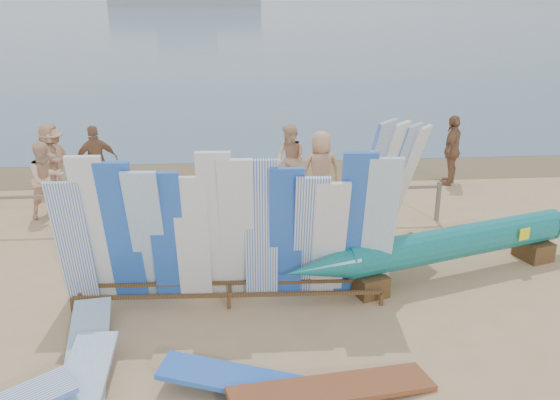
{
  "coord_description": "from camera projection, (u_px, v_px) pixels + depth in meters",
  "views": [
    {
      "loc": [
        1.53,
        -9.04,
        4.91
      ],
      "look_at": [
        2.37,
        1.68,
        1.06
      ],
      "focal_mm": 38.0,
      "sensor_mm": 36.0,
      "label": 1
    }
  ],
  "objects": [
    {
      "name": "ground",
      "position": [
        148.0,
        296.0,
        10.03
      ],
      "size": [
        160.0,
        160.0,
        0.0
      ],
      "primitive_type": "plane",
      "color": "tan",
      "rests_on": "ground"
    },
    {
      "name": "ocean",
      "position": [
        224.0,
        12.0,
        130.16
      ],
      "size": [
        320.0,
        240.0,
        0.02
      ],
      "primitive_type": "cube",
      "color": "#415C75",
      "rests_on": "ground"
    },
    {
      "name": "wet_sand_strip",
      "position": [
        181.0,
        172.0,
        16.79
      ],
      "size": [
        40.0,
        2.6,
        0.01
      ],
      "primitive_type": "cube",
      "color": "brown",
      "rests_on": "ground"
    },
    {
      "name": "fence",
      "position": [
        164.0,
        201.0,
        12.63
      ],
      "size": [
        12.08,
        0.08,
        0.9
      ],
      "color": "#7A6C5C",
      "rests_on": "ground"
    },
    {
      "name": "main_surfboard_rack",
      "position": [
        228.0,
        235.0,
        9.43
      ],
      "size": [
        5.41,
        0.91,
        2.68
      ],
      "rotation": [
        0.0,
        0.0,
        -0.04
      ],
      "color": "brown",
      "rests_on": "ground"
    },
    {
      "name": "side_surfboard_rack",
      "position": [
        379.0,
        197.0,
        10.92
      ],
      "size": [
        2.18,
        2.29,
        2.84
      ],
      "rotation": [
        0.0,
        0.0,
        0.83
      ],
      "color": "brown",
      "rests_on": "ground"
    },
    {
      "name": "outrigger_canoe",
      "position": [
        458.0,
        244.0,
        10.58
      ],
      "size": [
        6.53,
        2.58,
        0.95
      ],
      "rotation": [
        0.0,
        0.0,
        0.31
      ],
      "color": "brown",
      "rests_on": "ground"
    },
    {
      "name": "vendor_table",
      "position": [
        274.0,
        243.0,
        11.15
      ],
      "size": [
        1.06,
        0.92,
        1.18
      ],
      "rotation": [
        0.0,
        0.0,
        -0.39
      ],
      "color": "brown",
      "rests_on": "ground"
    },
    {
      "name": "flat_board_a",
      "position": [
        88.0,
        363.0,
        8.24
      ],
      "size": [
        0.94,
        2.75,
        0.28
      ],
      "primitive_type": "cube",
      "rotation": [
        0.08,
        0.0,
        0.14
      ],
      "color": "#8EBBE3",
      "rests_on": "ground"
    },
    {
      "name": "flat_board_d",
      "position": [
        263.0,
        394.0,
        7.59
      ],
      "size": [
        2.75,
        1.23,
        0.32
      ],
      "primitive_type": "cube",
      "rotation": [
        0.09,
        0.0,
        1.31
      ],
      "color": "blue",
      "rests_on": "ground"
    },
    {
      "name": "flat_board_c",
      "position": [
        334.0,
        400.0,
        7.49
      ],
      "size": [
        2.75,
        1.22,
        0.33
      ],
      "primitive_type": "cube",
      "rotation": [
        0.1,
        0.0,
        1.82
      ],
      "color": "brown",
      "rests_on": "ground"
    },
    {
      "name": "beach_chair_left",
      "position": [
        159.0,
        201.0,
        13.76
      ],
      "size": [
        0.64,
        0.65,
        0.85
      ],
      "rotation": [
        0.0,
        0.0,
        0.22
      ],
      "color": "red",
      "rests_on": "ground"
    },
    {
      "name": "beach_chair_right",
      "position": [
        212.0,
        200.0,
        13.8
      ],
      "size": [
        0.68,
        0.69,
        0.9
      ],
      "rotation": [
        0.0,
        0.0,
        0.21
      ],
      "color": "red",
      "rests_on": "ground"
    },
    {
      "name": "stroller",
      "position": [
        243.0,
        190.0,
        13.91
      ],
      "size": [
        0.84,
        0.96,
        1.11
      ],
      "rotation": [
        0.0,
        0.0,
        0.42
      ],
      "color": "red",
      "rests_on": "ground"
    },
    {
      "name": "beachgoer_11",
      "position": [
        52.0,
        158.0,
        14.99
      ],
      "size": [
        0.95,
        1.69,
        1.74
      ],
      "primitive_type": "imported",
      "rotation": [
        0.0,
        0.0,
        1.86
      ],
      "color": "beige",
      "rests_on": "ground"
    },
    {
      "name": "beachgoer_8",
      "position": [
        290.0,
        160.0,
        14.78
      ],
      "size": [
        0.84,
        0.92,
        1.75
      ],
      "primitive_type": "imported",
      "rotation": [
        0.0,
        0.0,
        5.35
      ],
      "color": "beige",
      "rests_on": "ground"
    },
    {
      "name": "beachgoer_6",
      "position": [
        321.0,
        171.0,
        13.68
      ],
      "size": [
        0.96,
        0.55,
        1.87
      ],
      "primitive_type": "imported",
      "rotation": [
        0.0,
        0.0,
        3.27
      ],
      "color": "tan",
      "rests_on": "ground"
    },
    {
      "name": "beachgoer_2",
      "position": [
        46.0,
        179.0,
        13.3
      ],
      "size": [
        0.87,
        0.88,
        1.73
      ],
      "primitive_type": "imported",
      "rotation": [
        0.0,
        0.0,
        0.8
      ],
      "color": "beige",
      "rests_on": "ground"
    },
    {
      "name": "beachgoer_4",
      "position": [
        96.0,
        161.0,
        14.64
      ],
      "size": [
        1.13,
        0.81,
        1.77
      ],
      "primitive_type": "imported",
      "rotation": [
        0.0,
        0.0,
        3.53
      ],
      "color": "#8C6042",
      "rests_on": "ground"
    },
    {
      "name": "beachgoer_3",
      "position": [
        54.0,
        158.0,
        15.06
      ],
      "size": [
        0.77,
        1.16,
        1.66
      ],
      "primitive_type": "imported",
      "rotation": [
        0.0,
        0.0,
        4.37
      ],
      "color": "tan",
      "rests_on": "ground"
    },
    {
      "name": "beachgoer_10",
      "position": [
        452.0,
        150.0,
        15.47
      ],
      "size": [
        1.0,
        1.16,
        1.85
      ],
      "primitive_type": "imported",
      "rotation": [
        0.0,
        0.0,
        4.12
      ],
      "color": "#8C6042",
      "rests_on": "ground"
    }
  ]
}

